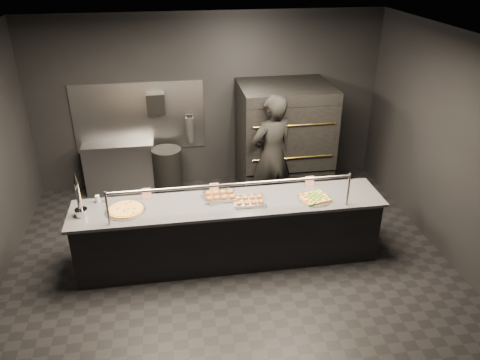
{
  "coord_description": "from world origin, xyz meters",
  "views": [
    {
      "loc": [
        -0.7,
        -5.28,
        3.97
      ],
      "look_at": [
        0.18,
        0.2,
        1.13
      ],
      "focal_mm": 35.0,
      "sensor_mm": 36.0,
      "label": 1
    }
  ],
  "objects_px": {
    "service_counter": "(229,231)",
    "round_pizza": "(126,210)",
    "trash_bin": "(168,172)",
    "pizza_oven": "(284,140)",
    "prep_shelf": "(120,168)",
    "slider_tray_b": "(249,201)",
    "square_pizza": "(315,198)",
    "slider_tray_a": "(220,196)",
    "towel_dispenser": "(156,104)",
    "beer_tap": "(80,204)",
    "fire_extinguisher": "(190,129)",
    "worker": "(272,156)"
  },
  "relations": [
    {
      "from": "service_counter",
      "to": "round_pizza",
      "type": "bearing_deg",
      "value": -179.88
    },
    {
      "from": "service_counter",
      "to": "trash_bin",
      "type": "distance_m",
      "value": 2.23
    },
    {
      "from": "pizza_oven",
      "to": "prep_shelf",
      "type": "xyz_separation_m",
      "value": [
        -2.8,
        0.42,
        -0.52
      ]
    },
    {
      "from": "slider_tray_b",
      "to": "square_pizza",
      "type": "xyz_separation_m",
      "value": [
        0.87,
        -0.05,
        -0.01
      ]
    },
    {
      "from": "pizza_oven",
      "to": "prep_shelf",
      "type": "distance_m",
      "value": 2.88
    },
    {
      "from": "slider_tray_a",
      "to": "round_pizza",
      "type": "bearing_deg",
      "value": -172.89
    },
    {
      "from": "towel_dispenser",
      "to": "slider_tray_b",
      "type": "xyz_separation_m",
      "value": [
        1.16,
        -2.43,
        -0.6
      ]
    },
    {
      "from": "pizza_oven",
      "to": "slider_tray_a",
      "type": "relative_size",
      "value": 3.65
    },
    {
      "from": "slider_tray_a",
      "to": "square_pizza",
      "type": "xyz_separation_m",
      "value": [
        1.23,
        -0.24,
        -0.01
      ]
    },
    {
      "from": "prep_shelf",
      "to": "beer_tap",
      "type": "distance_m",
      "value": 2.45
    },
    {
      "from": "round_pizza",
      "to": "trash_bin",
      "type": "distance_m",
      "value": 2.22
    },
    {
      "from": "pizza_oven",
      "to": "round_pizza",
      "type": "bearing_deg",
      "value": -143.04
    },
    {
      "from": "round_pizza",
      "to": "trash_bin",
      "type": "bearing_deg",
      "value": 75.44
    },
    {
      "from": "towel_dispenser",
      "to": "square_pizza",
      "type": "distance_m",
      "value": 3.27
    },
    {
      "from": "service_counter",
      "to": "trash_bin",
      "type": "xyz_separation_m",
      "value": [
        -0.79,
        2.09,
        -0.05
      ]
    },
    {
      "from": "prep_shelf",
      "to": "slider_tray_b",
      "type": "distance_m",
      "value": 3.05
    },
    {
      "from": "prep_shelf",
      "to": "fire_extinguisher",
      "type": "relative_size",
      "value": 2.38
    },
    {
      "from": "beer_tap",
      "to": "slider_tray_a",
      "type": "relative_size",
      "value": 1.15
    },
    {
      "from": "fire_extinguisher",
      "to": "slider_tray_a",
      "type": "bearing_deg",
      "value": -83.67
    },
    {
      "from": "worker",
      "to": "slider_tray_a",
      "type": "bearing_deg",
      "value": 30.04
    },
    {
      "from": "towel_dispenser",
      "to": "round_pizza",
      "type": "relative_size",
      "value": 0.68
    },
    {
      "from": "trash_bin",
      "to": "square_pizza",
      "type": "bearing_deg",
      "value": -48.69
    },
    {
      "from": "towel_dispenser",
      "to": "worker",
      "type": "relative_size",
      "value": 0.18
    },
    {
      "from": "towel_dispenser",
      "to": "worker",
      "type": "xyz_separation_m",
      "value": [
        1.74,
        -1.16,
        -0.56
      ]
    },
    {
      "from": "service_counter",
      "to": "worker",
      "type": "distance_m",
      "value": 1.58
    },
    {
      "from": "prep_shelf",
      "to": "service_counter",
      "type": "bearing_deg",
      "value": -55.41
    },
    {
      "from": "service_counter",
      "to": "pizza_oven",
      "type": "height_order",
      "value": "pizza_oven"
    },
    {
      "from": "service_counter",
      "to": "towel_dispenser",
      "type": "bearing_deg",
      "value": 110.63
    },
    {
      "from": "round_pizza",
      "to": "worker",
      "type": "relative_size",
      "value": 0.26
    },
    {
      "from": "slider_tray_a",
      "to": "square_pizza",
      "type": "relative_size",
      "value": 1.17
    },
    {
      "from": "prep_shelf",
      "to": "round_pizza",
      "type": "bearing_deg",
      "value": -83.35
    },
    {
      "from": "prep_shelf",
      "to": "beer_tap",
      "type": "xyz_separation_m",
      "value": [
        -0.26,
        -2.35,
        0.64
      ]
    },
    {
      "from": "square_pizza",
      "to": "worker",
      "type": "relative_size",
      "value": 0.23
    },
    {
      "from": "trash_bin",
      "to": "beer_tap",
      "type": "bearing_deg",
      "value": -116.89
    },
    {
      "from": "slider_tray_a",
      "to": "square_pizza",
      "type": "height_order",
      "value": "slider_tray_a"
    },
    {
      "from": "service_counter",
      "to": "slider_tray_a",
      "type": "relative_size",
      "value": 7.83
    },
    {
      "from": "prep_shelf",
      "to": "round_pizza",
      "type": "relative_size",
      "value": 2.32
    },
    {
      "from": "slider_tray_a",
      "to": "service_counter",
      "type": "bearing_deg",
      "value": -56.34
    },
    {
      "from": "prep_shelf",
      "to": "slider_tray_a",
      "type": "relative_size",
      "value": 2.29
    },
    {
      "from": "service_counter",
      "to": "slider_tray_b",
      "type": "height_order",
      "value": "service_counter"
    },
    {
      "from": "beer_tap",
      "to": "trash_bin",
      "type": "relative_size",
      "value": 0.72
    },
    {
      "from": "fire_extinguisher",
      "to": "beer_tap",
      "type": "relative_size",
      "value": 0.84
    },
    {
      "from": "pizza_oven",
      "to": "trash_bin",
      "type": "height_order",
      "value": "pizza_oven"
    },
    {
      "from": "square_pizza",
      "to": "trash_bin",
      "type": "height_order",
      "value": "square_pizza"
    },
    {
      "from": "pizza_oven",
      "to": "slider_tray_b",
      "type": "xyz_separation_m",
      "value": [
        -0.94,
        -1.94,
        -0.02
      ]
    },
    {
      "from": "prep_shelf",
      "to": "fire_extinguisher",
      "type": "bearing_deg",
      "value": 3.66
    },
    {
      "from": "square_pizza",
      "to": "worker",
      "type": "height_order",
      "value": "worker"
    },
    {
      "from": "round_pizza",
      "to": "square_pizza",
      "type": "xyz_separation_m",
      "value": [
        2.46,
        -0.09,
        0.0
      ]
    },
    {
      "from": "fire_extinguisher",
      "to": "slider_tray_b",
      "type": "xyz_separation_m",
      "value": [
        0.61,
        -2.44,
        -0.11
      ]
    },
    {
      "from": "fire_extinguisher",
      "to": "trash_bin",
      "type": "xyz_separation_m",
      "value": [
        -0.44,
        -0.31,
        -0.64
      ]
    }
  ]
}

